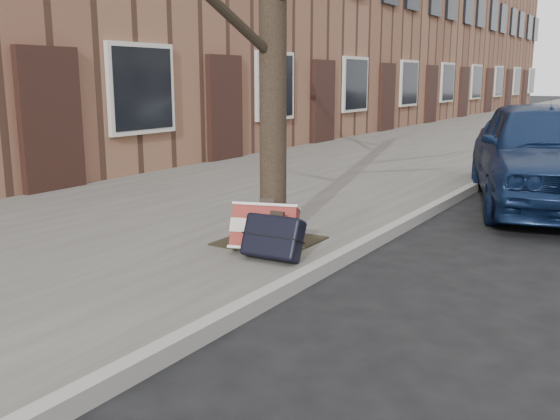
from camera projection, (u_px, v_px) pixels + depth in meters
The scene contains 7 objects.
ground at pixel (428, 342), 4.03m from camera, with size 120.00×120.00×0.00m, color black.
near_sidewalk at pixel (476, 134), 18.37m from camera, with size 5.00×70.00×0.12m, color slate.
house_near at pixel (318, 24), 21.55m from camera, with size 6.80×40.00×7.00m, color brown.
dirt_patch at pixel (270, 241), 6.04m from camera, with size 0.85×0.85×0.01m, color black.
suitcase_red at pixel (265, 228), 5.61m from camera, with size 0.59×0.16×0.42m, color maroon.
suitcase_navy at pixel (273, 237), 5.39m from camera, with size 0.53×0.17×0.38m, color black.
car_near_front at pixel (545, 152), 8.20m from camera, with size 1.68×4.18×1.43m, color #112145.
Camera 1 is at (1.19, -3.69, 1.68)m, focal length 40.00 mm.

